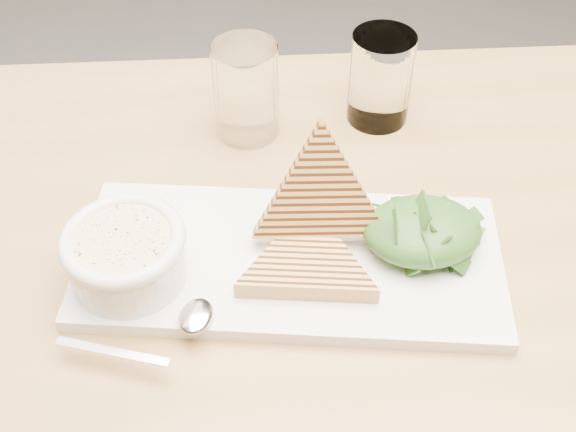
{
  "coord_description": "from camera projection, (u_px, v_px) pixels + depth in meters",
  "views": [
    {
      "loc": [
        0.02,
        -0.68,
        1.29
      ],
      "look_at": [
        0.07,
        -0.2,
        0.79
      ],
      "focal_mm": 45.0,
      "sensor_mm": 36.0,
      "label": 1
    }
  ],
  "objects": [
    {
      "name": "salad_base",
      "position": [
        422.0,
        231.0,
        0.69
      ],
      "size": [
        0.12,
        0.09,
        0.04
      ],
      "primitive_type": "ellipsoid",
      "color": "#154513",
      "rests_on": "platter"
    },
    {
      "name": "arugula_pile",
      "position": [
        423.0,
        227.0,
        0.69
      ],
      "size": [
        0.11,
        0.1,
        0.05
      ],
      "primitive_type": null,
      "color": "#3B6026",
      "rests_on": "platter"
    },
    {
      "name": "bowl_rim",
      "position": [
        123.0,
        240.0,
        0.65
      ],
      "size": [
        0.11,
        0.11,
        0.01
      ],
      "primitive_type": "torus",
      "color": "white",
      "rests_on": "soup_bowl"
    },
    {
      "name": "spoon_bowl",
      "position": [
        196.0,
        316.0,
        0.64
      ],
      "size": [
        0.04,
        0.05,
        0.01
      ],
      "primitive_type": "ellipsoid",
      "rotation": [
        0.0,
        0.0,
        -0.33
      ],
      "color": "silver",
      "rests_on": "platter"
    },
    {
      "name": "soup",
      "position": [
        123.0,
        241.0,
        0.65
      ],
      "size": [
        0.09,
        0.09,
        0.01
      ],
      "primitive_type": "cylinder",
      "color": "beige",
      "rests_on": "soup_bowl"
    },
    {
      "name": "table_top",
      "position": [
        306.0,
        288.0,
        0.72
      ],
      "size": [
        1.19,
        0.82,
        0.04
      ],
      "primitive_type": "cube",
      "rotation": [
        0.0,
        0.0,
        -0.04
      ],
      "color": "#A27443",
      "rests_on": "ground"
    },
    {
      "name": "glass_near",
      "position": [
        246.0,
        91.0,
        0.82
      ],
      "size": [
        0.07,
        0.07,
        0.11
      ],
      "primitive_type": "cylinder",
      "color": "white",
      "rests_on": "table_top"
    },
    {
      "name": "glass_far",
      "position": [
        380.0,
        78.0,
        0.84
      ],
      "size": [
        0.07,
        0.07,
        0.11
      ],
      "primitive_type": "cylinder",
      "color": "white",
      "rests_on": "table_top"
    },
    {
      "name": "platter",
      "position": [
        290.0,
        261.0,
        0.7
      ],
      "size": [
        0.44,
        0.25,
        0.02
      ],
      "primitive_type": "cube",
      "rotation": [
        0.0,
        0.0,
        -0.16
      ],
      "color": "white",
      "rests_on": "table_top"
    },
    {
      "name": "sandwich_flat",
      "position": [
        308.0,
        263.0,
        0.68
      ],
      "size": [
        0.17,
        0.17,
        0.02
      ],
      "primitive_type": null,
      "rotation": [
        0.0,
        0.0,
        -0.16
      ],
      "color": "tan",
      "rests_on": "platter"
    },
    {
      "name": "sandwich_lean",
      "position": [
        321.0,
        197.0,
        0.68
      ],
      "size": [
        0.16,
        0.15,
        0.17
      ],
      "primitive_type": null,
      "rotation": [
        1.18,
        0.0,
        -0.08
      ],
      "color": "tan",
      "rests_on": "sandwich_flat"
    },
    {
      "name": "spoon_handle",
      "position": [
        112.0,
        352.0,
        0.62
      ],
      "size": [
        0.1,
        0.04,
        0.0
      ],
      "primitive_type": "cube",
      "rotation": [
        0.0,
        0.0,
        -0.33
      ],
      "color": "silver",
      "rests_on": "platter"
    },
    {
      "name": "soup_bowl",
      "position": [
        128.0,
        260.0,
        0.67
      ],
      "size": [
        0.11,
        0.11,
        0.04
      ],
      "primitive_type": "cylinder",
      "color": "white",
      "rests_on": "platter"
    }
  ]
}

